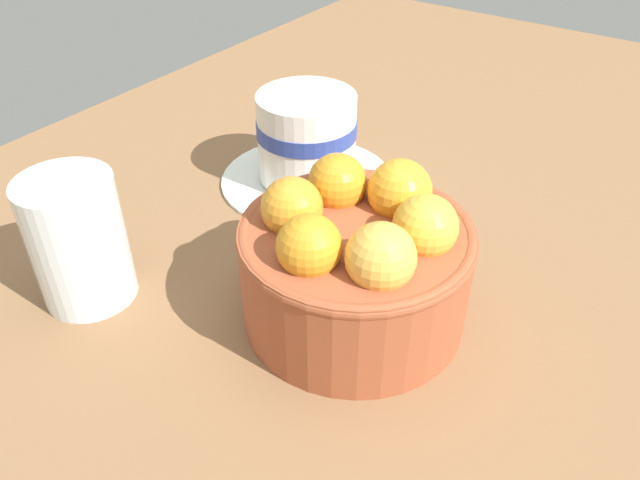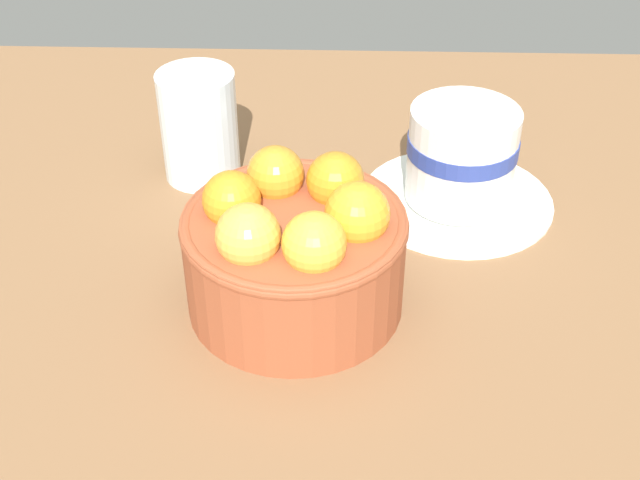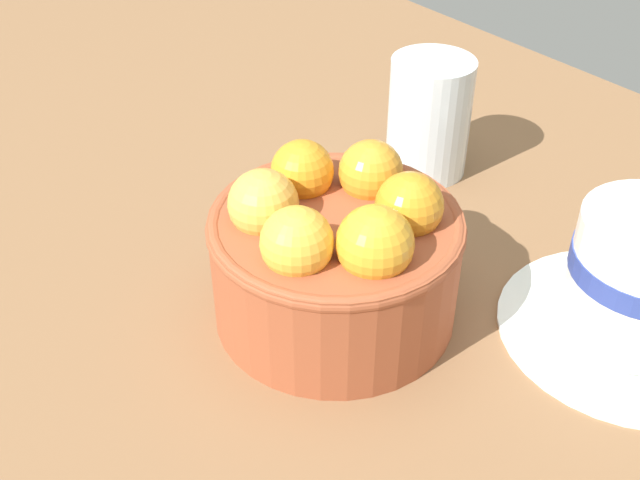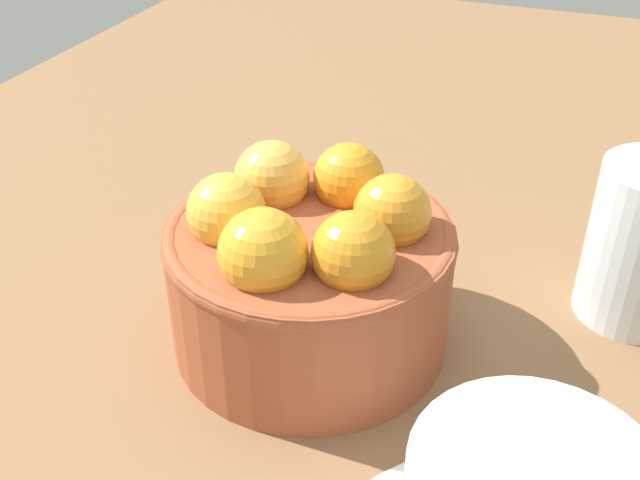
% 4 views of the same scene
% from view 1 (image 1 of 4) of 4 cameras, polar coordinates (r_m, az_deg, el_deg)
% --- Properties ---
extents(ground_plane, '(1.41, 0.86, 0.05)m').
position_cam_1_polar(ground_plane, '(0.46, 2.93, -8.86)').
color(ground_plane, brown).
extents(terracotta_bowl, '(0.16, 0.16, 0.11)m').
position_cam_1_polar(terracotta_bowl, '(0.41, 3.28, -1.85)').
color(terracotta_bowl, '#9E4C2D').
rests_on(terracotta_bowl, ground_plane).
extents(coffee_cup, '(0.16, 0.16, 0.09)m').
position_cam_1_polar(coffee_cup, '(0.57, -1.20, 8.80)').
color(coffee_cup, white).
rests_on(coffee_cup, ground_plane).
extents(water_glass, '(0.07, 0.07, 0.10)m').
position_cam_1_polar(water_glass, '(0.46, -21.17, -0.06)').
color(water_glass, silver).
rests_on(water_glass, ground_plane).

